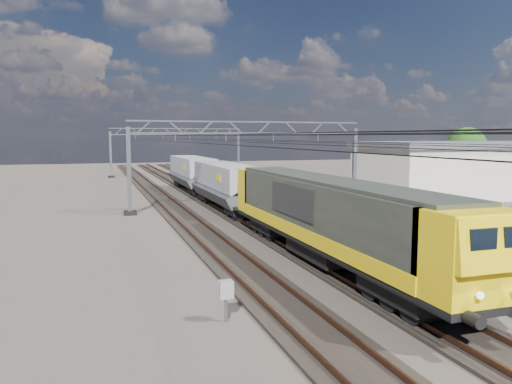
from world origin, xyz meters
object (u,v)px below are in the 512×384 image
object	(u,v)px
tree_far	(470,149)
catenary_gantry_far	(177,150)
hopper_wagon_mid	(192,171)
catenary_gantry_mid	(250,161)
locomotive	(327,215)
industrial_shed	(457,169)
hopper_wagon_lead	(227,183)
trackside_cabinet	(226,290)

from	to	relation	value
tree_far	catenary_gantry_far	bearing A→B (deg)	139.15
tree_far	hopper_wagon_mid	bearing A→B (deg)	172.63
catenary_gantry_mid	tree_far	size ratio (longest dim) A/B	2.85
catenary_gantry_mid	locomotive	distance (m)	18.11
locomotive	industrial_shed	size ratio (longest dim) A/B	1.13
industrial_shed	hopper_wagon_lead	bearing A→B (deg)	-174.69
locomotive	hopper_wagon_lead	size ratio (longest dim) A/B	1.62
hopper_wagon_lead	industrial_shed	xyz separation A→B (m)	(24.00, 2.23, 0.49)
hopper_wagon_lead	industrial_shed	world-z (taller)	industrial_shed
catenary_gantry_mid	trackside_cabinet	bearing A→B (deg)	-109.38
hopper_wagon_lead	tree_far	xyz separation A→B (m)	(32.32, 10.02, 2.21)
hopper_wagon_lead	tree_far	distance (m)	33.91
hopper_wagon_mid	catenary_gantry_mid	bearing A→B (deg)	-81.85
industrial_shed	tree_far	world-z (taller)	tree_far
industrial_shed	tree_far	bearing A→B (deg)	43.12
hopper_wagon_lead	hopper_wagon_mid	xyz separation A→B (m)	(0.00, 14.20, 0.00)
locomotive	catenary_gantry_far	bearing A→B (deg)	87.88
catenary_gantry_far	trackside_cabinet	bearing A→B (deg)	-97.89
hopper_wagon_lead	locomotive	bearing A→B (deg)	-90.00
locomotive	hopper_wagon_mid	bearing A→B (deg)	90.00
catenary_gantry_far	hopper_wagon_lead	world-z (taller)	catenary_gantry_far
catenary_gantry_far	hopper_wagon_mid	size ratio (longest dim) A/B	1.53
catenary_gantry_mid	hopper_wagon_lead	distance (m)	2.62
trackside_cabinet	catenary_gantry_mid	bearing A→B (deg)	69.18
catenary_gantry_mid	hopper_wagon_mid	world-z (taller)	catenary_gantry_mid
trackside_cabinet	hopper_wagon_lead	bearing A→B (deg)	73.50
catenary_gantry_far	hopper_wagon_lead	distance (m)	36.33
catenary_gantry_far	trackside_cabinet	distance (m)	60.06
catenary_gantry_far	hopper_wagon_mid	xyz separation A→B (m)	(-2.00, -22.03, -1.67)
locomotive	tree_far	xyz separation A→B (m)	(32.32, 27.72, 2.12)
locomotive	hopper_wagon_mid	xyz separation A→B (m)	(-0.00, 31.90, -0.09)
trackside_cabinet	tree_far	size ratio (longest dim) A/B	0.19
trackside_cabinet	locomotive	bearing A→B (deg)	39.95
hopper_wagon_lead	hopper_wagon_mid	size ratio (longest dim) A/B	1.00
locomotive	tree_far	world-z (taller)	tree_far
trackside_cabinet	industrial_shed	xyz separation A→B (m)	(30.24, 25.43, 1.69)
catenary_gantry_mid	locomotive	xyz separation A→B (m)	(-2.00, -17.93, -1.58)
locomotive	tree_far	distance (m)	42.63
catenary_gantry_far	hopper_wagon_lead	size ratio (longest dim) A/B	1.53
hopper_wagon_mid	trackside_cabinet	size ratio (longest dim) A/B	9.60
locomotive	hopper_wagon_lead	world-z (taller)	locomotive
catenary_gantry_far	industrial_shed	bearing A→B (deg)	-57.09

